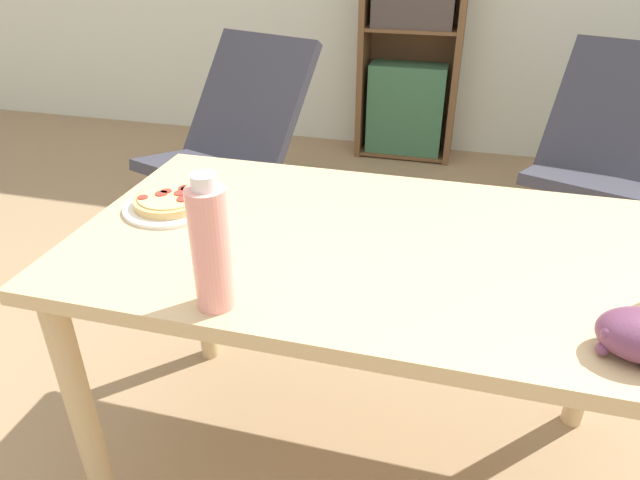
{
  "coord_description": "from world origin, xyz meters",
  "views": [
    {
      "loc": [
        0.22,
        -1.12,
        1.36
      ],
      "look_at": [
        -0.03,
        -0.15,
        0.79
      ],
      "focal_mm": 32.0,
      "sensor_mm": 36.0,
      "label": 1
    }
  ],
  "objects_px": {
    "lounge_chair_near": "(231,175)",
    "bookshelf": "(412,40)",
    "lounge_chair_far": "(596,189)",
    "drink_bottle": "(211,247)",
    "pizza_on_plate": "(171,202)"
  },
  "relations": [
    {
      "from": "lounge_chair_near",
      "to": "bookshelf",
      "type": "distance_m",
      "value": 1.48
    },
    {
      "from": "lounge_chair_far",
      "to": "bookshelf",
      "type": "height_order",
      "value": "bookshelf"
    },
    {
      "from": "drink_bottle",
      "to": "lounge_chair_far",
      "type": "height_order",
      "value": "drink_bottle"
    },
    {
      "from": "drink_bottle",
      "to": "bookshelf",
      "type": "distance_m",
      "value": 2.78
    },
    {
      "from": "lounge_chair_far",
      "to": "lounge_chair_near",
      "type": "bearing_deg",
      "value": -150.78
    },
    {
      "from": "lounge_chair_near",
      "to": "lounge_chair_far",
      "type": "bearing_deg",
      "value": 28.0
    },
    {
      "from": "lounge_chair_far",
      "to": "bookshelf",
      "type": "distance_m",
      "value": 1.45
    },
    {
      "from": "drink_bottle",
      "to": "lounge_chair_near",
      "type": "relative_size",
      "value": 0.29
    },
    {
      "from": "bookshelf",
      "to": "lounge_chair_far",
      "type": "bearing_deg",
      "value": -44.65
    },
    {
      "from": "lounge_chair_near",
      "to": "bookshelf",
      "type": "relative_size",
      "value": 0.57
    },
    {
      "from": "drink_bottle",
      "to": "lounge_chair_far",
      "type": "bearing_deg",
      "value": 60.79
    },
    {
      "from": "drink_bottle",
      "to": "bookshelf",
      "type": "relative_size",
      "value": 0.17
    },
    {
      "from": "pizza_on_plate",
      "to": "bookshelf",
      "type": "relative_size",
      "value": 0.15
    },
    {
      "from": "pizza_on_plate",
      "to": "bookshelf",
      "type": "xyz_separation_m",
      "value": [
        0.3,
        2.44,
        -0.03
      ]
    },
    {
      "from": "drink_bottle",
      "to": "lounge_chair_near",
      "type": "xyz_separation_m",
      "value": [
        -0.65,
        1.54,
        -0.57
      ]
    }
  ]
}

